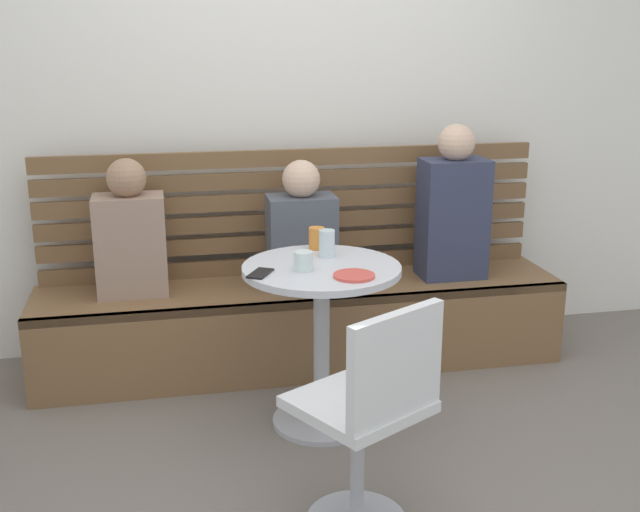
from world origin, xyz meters
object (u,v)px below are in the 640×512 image
object	(u,v)px
booth_bench	(302,325)
cafe_table	(322,315)
white_chair	(371,412)
person_child_left	(130,235)
plate_small	(354,276)
person_adult	(453,209)
phone_on_table	(260,273)
person_child_middle	(301,231)
cup_tumbler_orange	(317,238)
cup_glass_short	(303,261)
cup_glass_tall	(327,243)

from	to	relation	value
booth_bench	cafe_table	xyz separation A→B (m)	(-0.03, -0.65, 0.30)
white_chair	person_child_left	distance (m)	1.72
white_chair	plate_small	size ratio (longest dim) A/B	5.00
white_chair	person_child_left	bearing A→B (deg)	118.58
person_adult	person_child_left	bearing A→B (deg)	178.49
person_adult	phone_on_table	size ratio (longest dim) A/B	5.76
person_child_left	person_adult	bearing A→B (deg)	-1.51
white_chair	person_child_middle	xyz separation A→B (m)	(0.03, 1.46, 0.26)
cup_tumbler_orange	phone_on_table	bearing A→B (deg)	-132.59
booth_bench	person_child_left	world-z (taller)	person_child_left
booth_bench	cup_glass_short	xyz separation A→B (m)	(-0.12, -0.70, 0.56)
person_child_left	cup_glass_tall	world-z (taller)	person_child_left
cup_tumbler_orange	cup_glass_short	bearing A→B (deg)	-111.37
white_chair	cup_tumbler_orange	world-z (taller)	white_chair
white_chair	cup_tumbler_orange	size ratio (longest dim) A/B	8.50
booth_bench	cup_glass_tall	bearing A→B (deg)	-87.90
person_child_middle	cup_tumbler_orange	world-z (taller)	person_child_middle
person_child_middle	plate_small	distance (m)	0.84
booth_bench	cup_glass_tall	size ratio (longest dim) A/B	22.50
cafe_table	person_child_middle	xyz separation A→B (m)	(0.03, 0.65, 0.21)
cup_glass_tall	cafe_table	bearing A→B (deg)	-111.27
cafe_table	cup_tumbler_orange	world-z (taller)	cup_tumbler_orange
cup_glass_tall	cup_tumbler_orange	world-z (taller)	cup_glass_tall
person_child_middle	phone_on_table	distance (m)	0.78
person_adult	person_child_middle	size ratio (longest dim) A/B	1.25
person_adult	cup_tumbler_orange	size ratio (longest dim) A/B	8.06
person_child_middle	cup_glass_tall	distance (m)	0.53
cup_glass_tall	cup_glass_short	world-z (taller)	cup_glass_tall
cafe_table	white_chair	xyz separation A→B (m)	(0.00, -0.81, -0.05)
cup_tumbler_orange	phone_on_table	xyz separation A→B (m)	(-0.31, -0.33, -0.05)
person_adult	phone_on_table	bearing A→B (deg)	-147.19
booth_bench	plate_small	size ratio (longest dim) A/B	15.88
person_child_left	cup_tumbler_orange	distance (m)	0.95
person_adult	plate_small	bearing A→B (deg)	-131.83
white_chair	cup_glass_short	world-z (taller)	white_chair
booth_bench	person_adult	size ratio (longest dim) A/B	3.35
cafe_table	cup_tumbler_orange	xyz separation A→B (m)	(0.04, 0.27, 0.27)
person_child_middle	phone_on_table	world-z (taller)	person_child_middle
person_child_middle	cup_glass_tall	xyz separation A→B (m)	(0.02, -0.52, 0.07)
person_child_left	cup_glass_short	world-z (taller)	person_child_left
phone_on_table	cup_tumbler_orange	bearing A→B (deg)	-102.71
person_child_left	phone_on_table	world-z (taller)	person_child_left
cup_tumbler_orange	cup_glass_short	distance (m)	0.34
person_child_middle	phone_on_table	xyz separation A→B (m)	(-0.30, -0.72, 0.02)
phone_on_table	cafe_table	bearing A→B (deg)	-135.97
phone_on_table	person_adult	bearing A→B (deg)	-117.32
plate_small	phone_on_table	distance (m)	0.38
cup_glass_tall	phone_on_table	world-z (taller)	cup_glass_tall
booth_bench	cup_tumbler_orange	distance (m)	0.69
person_child_middle	cup_glass_tall	world-z (taller)	person_child_middle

